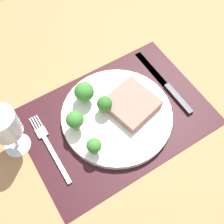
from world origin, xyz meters
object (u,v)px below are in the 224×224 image
plate (117,115)px  fork (50,147)px  wine_glass (4,126)px  knife (167,86)px  steak (131,104)px

plate → fork: 17.34cm
fork → wine_glass: wine_glass is taller
fork → wine_glass: (-6.06, 4.59, 9.20)cm
knife → wine_glass: wine_glass is taller
wine_glass → steak: bearing=-12.4°
steak → wine_glass: 28.92cm
plate → steak: (4.13, -0.06, 1.91)cm
knife → steak: bearing=-178.8°
steak → fork: bearing=176.1°
fork → knife: (33.14, -0.89, 0.05)cm
plate → steak: size_ratio=2.48×
plate → steak: steak is taller
steak → knife: steak is taller
steak → wine_glass: (-27.47, 6.06, 6.74)cm
wine_glass → knife: bearing=-8.0°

